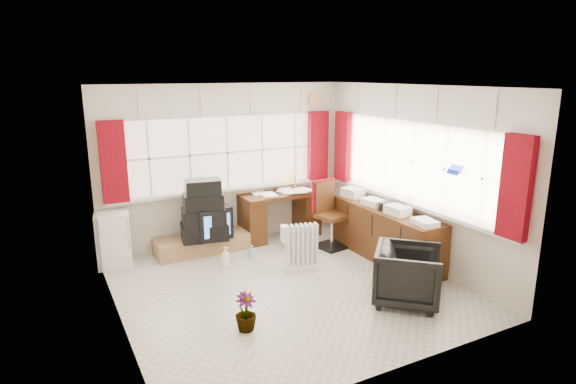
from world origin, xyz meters
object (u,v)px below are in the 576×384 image
credenza (385,233)px  crt_tv (210,222)px  office_chair (408,275)px  radiator (302,252)px  desk (279,212)px  task_chair (327,211)px  desk_lamp (295,176)px  mini_fridge (114,239)px  tv_bench (202,244)px

credenza → crt_tv: bearing=146.9°
office_chair → radiator: office_chair is taller
desk → radiator: bearing=-104.6°
task_chair → office_chair: size_ratio=1.39×
desk_lamp → crt_tv: bearing=-178.0°
desk_lamp → office_chair: bearing=-89.0°
desk_lamp → mini_fridge: desk_lamp is taller
radiator → office_chair: bearing=-65.1°
desk → radiator: 1.48m
office_chair → tv_bench: bearing=74.0°
task_chair → radiator: bearing=-140.8°
radiator → credenza: size_ratio=0.33×
office_chair → desk: bearing=48.9°
desk → credenza: credenza is taller
desk → office_chair: bearing=-84.4°
radiator → tv_bench: bearing=126.0°
tv_bench → office_chair: bearing=-59.3°
mini_fridge → credenza: bearing=-24.3°
task_chair → radiator: 1.13m
credenza → desk_lamp: bearing=115.5°
radiator → crt_tv: bearing=125.1°
desk_lamp → task_chair: bearing=-67.3°
desk → office_chair: (0.27, -2.82, -0.08)m
desk → mini_fridge: desk is taller
task_chair → mini_fridge: (-3.08, 0.73, -0.17)m
tv_bench → crt_tv: (0.11, -0.11, 0.37)m
mini_fridge → desk_lamp: bearing=-2.6°
credenza → tv_bench: 2.75m
credenza → tv_bench: size_ratio=1.43×
radiator → desk: bearing=75.4°
radiator → mini_fridge: bearing=147.5°
crt_tv → desk: bearing=8.5°
desk_lamp → credenza: (0.70, -1.47, -0.64)m
credenza → office_chair: bearing=-118.1°
credenza → mini_fridge: size_ratio=2.57×
credenza → task_chair: bearing=117.3°
desk → tv_bench: bearing=-176.6°
desk_lamp → radiator: (-0.60, -1.29, -0.76)m
desk → credenza: (0.93, -1.60, -0.03)m
desk → task_chair: (0.48, -0.73, 0.13)m
task_chair → credenza: (0.45, -0.87, -0.16)m
desk → desk_lamp: (0.23, -0.13, 0.61)m
crt_tv → mini_fridge: mini_fridge is taller
radiator → credenza: bearing=-7.6°
radiator → mini_fridge: (-2.23, 1.42, 0.12)m
credenza → crt_tv: (-2.17, 1.41, 0.10)m
crt_tv → mini_fridge: bearing=172.4°
office_chair → radiator: bearing=68.2°
office_chair → credenza: size_ratio=0.38×
desk → task_chair: 0.88m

